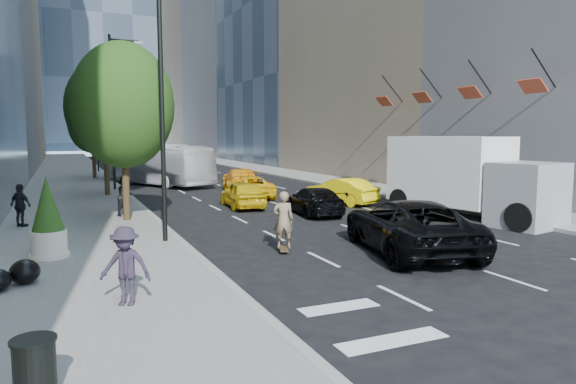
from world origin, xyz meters
name	(u,v)px	position (x,y,z in m)	size (l,w,h in m)	color
ground	(391,252)	(0.00, 0.00, 0.00)	(160.00, 160.00, 0.00)	black
sidewalk_left	(72,182)	(-9.00, 30.00, 0.07)	(6.00, 120.00, 0.15)	slate
sidewalk_right	(292,174)	(10.00, 30.00, 0.07)	(4.00, 120.00, 0.15)	slate
tower_right_far	(214,36)	(22.00, 98.00, 25.00)	(20.00, 24.00, 50.00)	#7A6654
lamp_near	(166,73)	(-6.32, 4.00, 5.81)	(2.13, 0.22, 10.00)	black
lamp_far	(115,103)	(-6.32, 22.00, 5.81)	(2.13, 0.22, 10.00)	black
tree_near	(123,106)	(-7.20, 9.00, 4.97)	(4.20, 4.20, 7.46)	#322513
tree_mid	(104,108)	(-7.20, 19.00, 5.32)	(4.50, 4.50, 7.99)	#322513
tree_far	(92,124)	(-7.20, 32.00, 4.62)	(3.90, 3.90, 6.92)	#322513
traffic_signal	(97,129)	(-6.40, 40.00, 4.23)	(2.48, 0.53, 5.20)	black
facade_flags	(446,92)	(10.64, 10.00, 6.18)	(1.85, 13.30, 2.05)	black
skateboarder	(283,224)	(-3.20, 1.41, 0.92)	(0.67, 0.44, 1.85)	#7C684D
black_sedan_lincoln	(409,226)	(0.50, -0.21, 0.86)	(2.84, 6.16, 1.71)	black
black_sedan_mercedes	(314,201)	(1.20, 8.00, 0.65)	(1.82, 4.47, 1.30)	black
taxi_a	(243,194)	(-1.15, 11.50, 0.70)	(1.66, 4.14, 1.41)	gold
taxi_b	(341,191)	(4.20, 10.66, 0.70)	(1.49, 4.28, 1.41)	yellow
taxi_c	(249,187)	(0.50, 15.19, 0.66)	(2.18, 4.73, 1.32)	yellow
taxi_d	(241,180)	(1.20, 18.88, 0.76)	(2.12, 5.22, 1.52)	#FF9F0D
city_bus	(156,164)	(-3.20, 25.45, 1.55)	(2.60, 11.11, 3.09)	silver
box_truck	(467,177)	(7.13, 4.34, 1.87)	(4.16, 8.07, 3.68)	white
pedestrian_a	(125,196)	(-7.11, 10.22, 1.03)	(0.85, 0.67, 1.76)	black
pedestrian_b	(21,205)	(-11.20, 8.98, 1.00)	(1.00, 0.42, 1.70)	black
pedestrian_c	(125,266)	(-8.49, -2.39, 1.00)	(1.10, 0.63, 1.70)	#292131
trash_can	(35,371)	(-10.10, -6.00, 0.57)	(0.56, 0.56, 0.84)	black
planter_shrub	(48,219)	(-10.09, 3.00, 1.30)	(1.01, 1.01, 2.42)	beige
garbage_bags	(14,275)	(-10.80, 0.04, 0.44)	(1.22, 1.18, 0.60)	black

